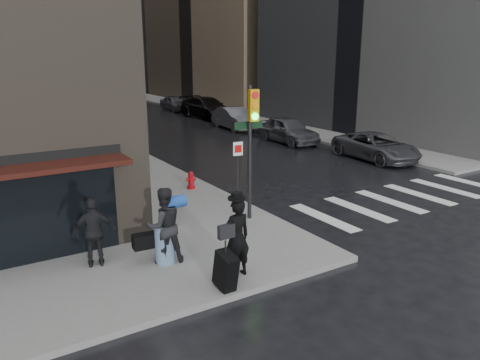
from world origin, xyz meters
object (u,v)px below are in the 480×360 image
Objects in this scene: man_jeans at (164,225)px; parked_car_1 at (288,130)px; parked_car_2 at (235,118)px; fire_hydrant at (191,181)px; parked_car_4 at (175,103)px; parked_car_3 at (207,108)px; traffic_light at (250,135)px; man_overcoat at (234,243)px; man_greycoat at (94,232)px; parked_car_0 at (376,146)px.

man_jeans is 17.40m from parked_car_1.
fire_hydrant is at bearing -123.02° from parked_car_2.
man_jeans reaches higher than parked_car_4.
parked_car_4 is (-0.17, 5.96, -0.15)m from parked_car_3.
man_jeans is at bearing -125.44° from parked_car_3.
parked_car_1 is (9.36, 10.23, -2.05)m from traffic_light.
man_jeans is at bearing -121.95° from fire_hydrant.
man_overcoat is at bearing -121.68° from traffic_light.
parked_car_4 is (10.15, 28.10, -2.14)m from traffic_light.
fire_hydrant is at bearing -124.93° from parked_car_3.
traffic_light is (3.50, 1.49, 1.70)m from man_jeans.
traffic_light is 18.78m from parked_car_2.
man_greycoat is 22.19m from parked_car_2.
man_greycoat is 5.37m from traffic_light.
parked_car_1 is (12.86, 11.71, -0.36)m from man_jeans.
parked_car_0 is (15.34, 5.04, -0.36)m from man_greycoat.
man_greycoat reaches higher than parked_car_4.
parked_car_0 is 17.87m from parked_car_3.
man_jeans is at bearing 168.72° from man_greycoat.
parked_car_0 is at bearing -79.29° from parked_car_1.
man_jeans is at bearing -136.26° from parked_car_1.
parked_car_2 reaches higher than parked_car_4.
man_jeans is 0.47× the size of traffic_light.
traffic_light is 0.72× the size of parked_car_3.
parked_car_0 is 1.05× the size of parked_car_2.
parked_car_1 is 0.79× the size of parked_car_3.
parked_car_4 is at bearing -103.53° from man_greycoat.
man_jeans is 14.99m from parked_car_0.
parked_car_3 is at bearing -115.34° from man_jeans.
traffic_light is at bearing -120.10° from parked_car_3.
man_overcoat is 0.46× the size of parked_car_1.
man_greycoat is at bearing -43.92° from man_overcoat.
parked_car_3 is at bearing 84.92° from parked_car_2.
man_jeans reaches higher than parked_car_1.
man_greycoat is 0.37× the size of parked_car_0.
parked_car_0 is (10.39, 0.23, 0.21)m from fire_hydrant.
man_greycoat is at bearing -125.56° from parked_car_2.
parked_car_2 is at bearing 52.38° from fire_hydrant.
man_greycoat is (-2.53, 2.37, 0.00)m from man_overcoat.
traffic_light is (5.00, 0.77, 1.80)m from man_greycoat.
traffic_light reaches higher than parked_car_3.
man_overcoat is 22.63m from parked_car_2.
parked_car_0 is 6.04m from parked_car_1.
parked_car_1 reaches higher than parked_car_0.
traffic_light reaches higher than parked_car_2.
man_jeans is 0.43× the size of parked_car_2.
man_greycoat is 0.42× the size of traffic_light.
fire_hydrant is at bearing -175.01° from parked_car_0.
man_jeans is 0.41× the size of parked_car_0.
traffic_light reaches higher than parked_car_0.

